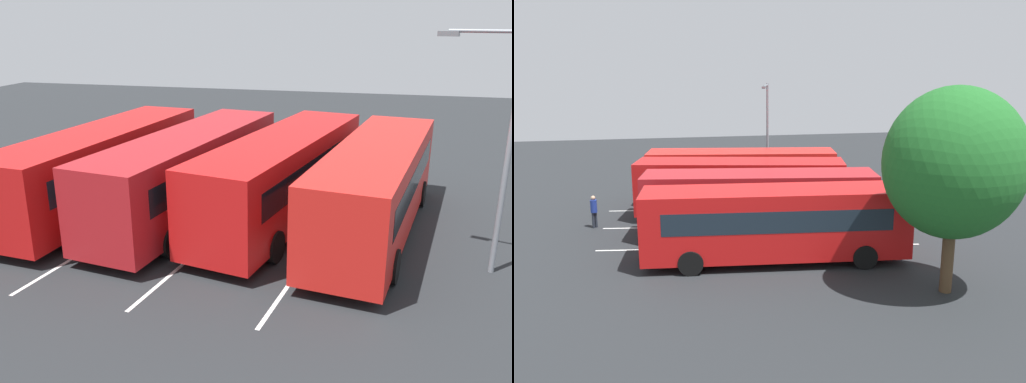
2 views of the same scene
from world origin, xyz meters
TOP-DOWN VIEW (x-y plane):
  - ground_plane at (0.00, 0.00)m, footprint 70.85×70.85m
  - bus_far_left at (-0.35, -4.91)m, footprint 11.16×4.12m
  - bus_center_left at (0.19, -1.60)m, footprint 11.18×4.64m
  - bus_center_right at (-0.25, 1.82)m, footprint 11.15×4.09m
  - bus_far_right at (-0.30, 5.30)m, footprint 11.10×3.53m
  - pedestrian at (7.66, -1.21)m, footprint 0.45×0.45m
  - street_lamp at (-2.54, -8.17)m, footprint 0.83×2.21m
  - lane_stripe_outer_left at (0.00, -3.41)m, footprint 14.53×2.03m
  - lane_stripe_inner_left at (0.00, 0.00)m, footprint 14.53×2.03m
  - lane_stripe_inner_right at (0.00, 3.41)m, footprint 14.53×2.03m

SIDE VIEW (x-z plane):
  - ground_plane at x=0.00m, z-range 0.00..0.00m
  - lane_stripe_outer_left at x=0.00m, z-range 0.00..0.01m
  - lane_stripe_inner_left at x=0.00m, z-range 0.00..0.01m
  - lane_stripe_inner_right at x=0.00m, z-range 0.00..0.01m
  - pedestrian at x=7.66m, z-range 0.15..1.81m
  - bus_far_left at x=-0.35m, z-range 0.17..3.28m
  - bus_center_left at x=0.19m, z-range 0.17..3.28m
  - bus_center_right at x=-0.25m, z-range 0.17..3.28m
  - bus_far_right at x=-0.30m, z-range 0.17..3.28m
  - street_lamp at x=-2.54m, z-range 0.55..7.41m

